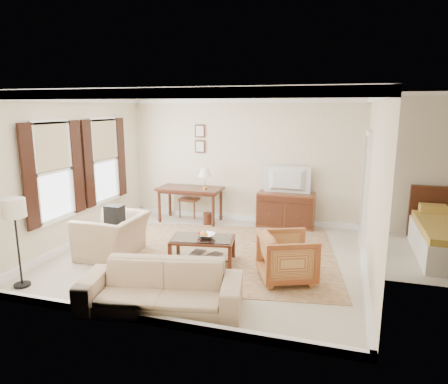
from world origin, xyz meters
The scene contains 20 objects.
room_shell centered at (0.00, 0.00, 2.47)m, with size 5.51×5.01×2.91m.
window_front centered at (-2.70, -0.70, 1.55)m, with size 0.12×1.56×1.80m, color #CCB284, non-canonical shape.
window_rear centered at (-2.70, 0.90, 1.55)m, with size 0.12×1.56×1.80m, color #CCB284, non-canonical shape.
doorway centered at (2.71, 1.50, 1.08)m, with size 0.10×1.12×2.25m, color white, non-canonical shape.
rug centered at (0.24, 0.16, 0.01)m, with size 4.06×3.48×0.01m, color brown.
writing_desk centered at (-1.16, 2.03, 0.71)m, with size 1.50×0.75×0.82m.
desk_chair centered at (-1.32, 2.38, 0.53)m, with size 0.45×0.45×1.05m, color brown, non-canonical shape.
desk_lamp centered at (-0.78, 2.03, 1.07)m, with size 0.32×0.32×0.50m, color silver, non-canonical shape.
framed_prints centered at (-1.06, 2.47, 1.94)m, with size 0.25×0.04×0.68m, color #462014, non-canonical shape.
sideboard centered at (1.08, 2.22, 0.39)m, with size 1.28×0.49×0.79m, color brown.
tv centered at (1.08, 2.20, 1.28)m, with size 0.99×0.57×0.13m, color black.
coffee_table centered at (0.00, -0.34, 0.35)m, with size 1.17×0.80×0.46m.
fruit_bowl centered at (0.07, -0.34, 0.51)m, with size 0.42×0.42×0.10m, color silver.
book_a centered at (-0.19, -0.34, 0.18)m, with size 0.28×0.04×0.38m, color brown.
book_b centered at (0.13, -0.34, 0.18)m, with size 0.28×0.03×0.38m, color brown.
striped_armchair centered at (1.52, -0.66, 0.42)m, with size 0.82×0.76×0.84m, color brown.
club_armchair centered at (-1.70, -0.48, 0.51)m, with size 1.17×0.76×1.02m, color tan.
backpack centered at (-1.65, -0.46, 0.76)m, with size 0.32×0.22×0.40m, color black.
sofa centered at (0.03, -2.06, 0.42)m, with size 2.16×0.63×0.84m, color tan.
floor_lamp centered at (-2.32, -2.04, 1.13)m, with size 0.34×0.34×1.37m.
Camera 1 is at (2.28, -6.57, 2.68)m, focal length 32.00 mm.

